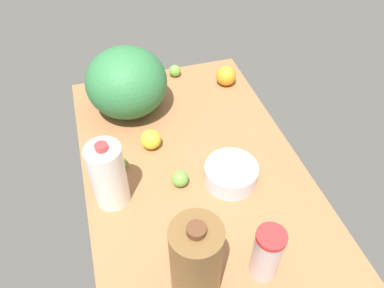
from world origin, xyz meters
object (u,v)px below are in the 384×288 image
(milk_jug, at_px, (108,175))
(lime_loose, at_px, (175,71))
(orange_far_back, at_px, (226,76))
(watermelon, at_px, (127,82))
(lime_by_jug, at_px, (119,163))
(tumbler_cup, at_px, (267,253))
(lime_beside_bowl, at_px, (180,179))
(lemon_near_front, at_px, (151,139))
(chocolate_milk_jug, at_px, (196,262))
(mixing_bowl, at_px, (231,174))

(milk_jug, xyz_separation_m, lime_loose, (0.61, -0.37, -0.09))
(milk_jug, xyz_separation_m, orange_far_back, (0.49, -0.57, -0.07))
(lime_loose, bearing_deg, watermelon, 126.82)
(lime_by_jug, bearing_deg, lime_loose, -34.13)
(lime_loose, bearing_deg, tumbler_cup, 179.83)
(tumbler_cup, height_order, lime_beside_bowl, tumbler_cup)
(milk_jug, relative_size, lime_beside_bowl, 4.38)
(lime_loose, distance_m, orange_far_back, 0.24)
(tumbler_cup, bearing_deg, milk_jug, 44.80)
(lime_by_jug, bearing_deg, orange_far_back, -55.78)
(milk_jug, height_order, lime_loose, milk_jug)
(milk_jug, xyz_separation_m, lemon_near_front, (0.20, -0.17, -0.08))
(milk_jug, xyz_separation_m, chocolate_milk_jug, (-0.36, -0.17, 0.02))
(lime_by_jug, distance_m, orange_far_back, 0.64)
(tumbler_cup, bearing_deg, lime_loose, -0.17)
(mixing_bowl, xyz_separation_m, lime_loose, (0.65, 0.02, -0.01))
(tumbler_cup, bearing_deg, watermelon, 16.23)
(chocolate_milk_jug, bearing_deg, lime_by_jug, 14.93)
(lime_beside_bowl, bearing_deg, lime_loose, -13.14)
(lime_beside_bowl, relative_size, lime_loose, 1.08)
(mixing_bowl, bearing_deg, tumbler_cup, 175.25)
(tumbler_cup, relative_size, orange_far_back, 2.10)
(mixing_bowl, height_order, chocolate_milk_jug, chocolate_milk_jug)
(lime_loose, bearing_deg, lime_beside_bowl, 166.86)
(chocolate_milk_jug, xyz_separation_m, lime_loose, (0.97, -0.20, -0.11))
(mixing_bowl, relative_size, lime_by_jug, 3.38)
(lime_by_jug, xyz_separation_m, orange_far_back, (0.36, -0.53, 0.02))
(lime_loose, bearing_deg, milk_jug, 148.88)
(chocolate_milk_jug, bearing_deg, watermelon, 2.74)
(mixing_bowl, distance_m, chocolate_milk_jug, 0.41)
(watermelon, xyz_separation_m, orange_far_back, (0.05, -0.44, -0.09))
(mixing_bowl, bearing_deg, lime_loose, 2.14)
(watermelon, xyz_separation_m, lime_beside_bowl, (-0.44, -0.09, -0.11))
(mixing_bowl, xyz_separation_m, watermelon, (0.47, 0.26, 0.10))
(mixing_bowl, relative_size, milk_jug, 0.72)
(watermelon, bearing_deg, milk_jug, 163.04)
(mixing_bowl, distance_m, lime_loose, 0.65)
(mixing_bowl, bearing_deg, lime_by_jug, 64.84)
(mixing_bowl, relative_size, orange_far_back, 2.05)
(lime_beside_bowl, bearing_deg, mixing_bowl, -101.44)
(orange_far_back, bearing_deg, milk_jug, 130.48)
(watermelon, relative_size, orange_far_back, 3.64)
(lime_by_jug, bearing_deg, watermelon, -16.66)
(tumbler_cup, bearing_deg, orange_far_back, -13.38)
(lemon_near_front, bearing_deg, lime_by_jug, 118.54)
(tumbler_cup, distance_m, milk_jug, 0.52)
(lemon_near_front, bearing_deg, milk_jug, 139.22)
(mixing_bowl, bearing_deg, milk_jug, 84.20)
(lime_beside_bowl, bearing_deg, tumbler_cup, -158.75)
(lime_by_jug, xyz_separation_m, lime_beside_bowl, (-0.13, -0.18, 0.00))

